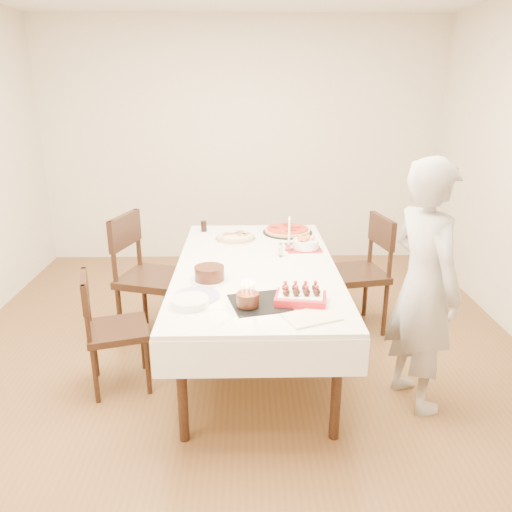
{
  "coord_description": "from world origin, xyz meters",
  "views": [
    {
      "loc": [
        0.05,
        -3.26,
        1.98
      ],
      "look_at": [
        0.12,
        0.12,
        0.82
      ],
      "focal_mm": 35.0,
      "sensor_mm": 36.0,
      "label": 1
    }
  ],
  "objects_px": {
    "pasta_bowl": "(306,244)",
    "chair_left_dessert": "(118,330)",
    "dining_table": "(256,312)",
    "pizza_pepperoni": "(288,230)",
    "chair_right_savory": "(355,274)",
    "pizza_white": "(235,237)",
    "chair_left_savory": "(153,278)",
    "birthday_cake": "(248,294)",
    "strawberry_box": "(301,297)",
    "layer_cake": "(209,274)",
    "taper_candle": "(289,234)",
    "cola_glass": "(204,226)",
    "person": "(424,287)"
  },
  "relations": [
    {
      "from": "pasta_bowl",
      "to": "chair_left_dessert",
      "type": "bearing_deg",
      "value": -151.89
    },
    {
      "from": "dining_table",
      "to": "chair_left_dessert",
      "type": "distance_m",
      "value": 1.0
    },
    {
      "from": "pizza_pepperoni",
      "to": "pasta_bowl",
      "type": "xyz_separation_m",
      "value": [
        0.11,
        -0.46,
        0.02
      ]
    },
    {
      "from": "dining_table",
      "to": "chair_right_savory",
      "type": "relative_size",
      "value": 2.19
    },
    {
      "from": "pizza_white",
      "to": "chair_left_savory",
      "type": "bearing_deg",
      "value": -156.69
    },
    {
      "from": "chair_left_savory",
      "to": "pasta_bowl",
      "type": "relative_size",
      "value": 5.01
    },
    {
      "from": "pasta_bowl",
      "to": "birthday_cake",
      "type": "xyz_separation_m",
      "value": [
        -0.46,
        -1.08,
        0.04
      ]
    },
    {
      "from": "birthday_cake",
      "to": "strawberry_box",
      "type": "bearing_deg",
      "value": 9.07
    },
    {
      "from": "layer_cake",
      "to": "strawberry_box",
      "type": "bearing_deg",
      "value": -32.59
    },
    {
      "from": "taper_candle",
      "to": "layer_cake",
      "type": "bearing_deg",
      "value": -132.5
    },
    {
      "from": "chair_right_savory",
      "to": "chair_left_savory",
      "type": "xyz_separation_m",
      "value": [
        -1.65,
        -0.14,
        0.03
      ]
    },
    {
      "from": "taper_candle",
      "to": "pizza_pepperoni",
      "type": "bearing_deg",
      "value": 86.54
    },
    {
      "from": "chair_left_dessert",
      "to": "cola_glass",
      "type": "xyz_separation_m",
      "value": [
        0.5,
        1.23,
        0.38
      ]
    },
    {
      "from": "chair_right_savory",
      "to": "dining_table",
      "type": "bearing_deg",
      "value": -161.14
    },
    {
      "from": "chair_left_savory",
      "to": "pizza_white",
      "type": "height_order",
      "value": "chair_left_savory"
    },
    {
      "from": "chair_left_dessert",
      "to": "cola_glass",
      "type": "bearing_deg",
      "value": -128.3
    },
    {
      "from": "dining_table",
      "to": "pizza_white",
      "type": "height_order",
      "value": "pizza_white"
    },
    {
      "from": "dining_table",
      "to": "taper_candle",
      "type": "distance_m",
      "value": 0.66
    },
    {
      "from": "pasta_bowl",
      "to": "taper_candle",
      "type": "bearing_deg",
      "value": -163.52
    },
    {
      "from": "chair_left_dessert",
      "to": "chair_left_savory",
      "type": "bearing_deg",
      "value": -116.64
    },
    {
      "from": "pizza_white",
      "to": "pasta_bowl",
      "type": "relative_size",
      "value": 1.64
    },
    {
      "from": "pizza_pepperoni",
      "to": "taper_candle",
      "type": "height_order",
      "value": "taper_candle"
    },
    {
      "from": "pasta_bowl",
      "to": "layer_cake",
      "type": "relative_size",
      "value": 0.82
    },
    {
      "from": "chair_right_savory",
      "to": "pizza_pepperoni",
      "type": "distance_m",
      "value": 0.7
    },
    {
      "from": "dining_table",
      "to": "taper_candle",
      "type": "bearing_deg",
      "value": 50.6
    },
    {
      "from": "cola_glass",
      "to": "strawberry_box",
      "type": "xyz_separation_m",
      "value": [
        0.69,
        -1.55,
        -0.01
      ]
    },
    {
      "from": "chair_right_savory",
      "to": "pizza_pepperoni",
      "type": "xyz_separation_m",
      "value": [
        -0.54,
        0.34,
        0.28
      ]
    },
    {
      "from": "pizza_white",
      "to": "pizza_pepperoni",
      "type": "distance_m",
      "value": 0.49
    },
    {
      "from": "cola_glass",
      "to": "pizza_white",
      "type": "bearing_deg",
      "value": -42.0
    },
    {
      "from": "birthday_cake",
      "to": "taper_candle",
      "type": "bearing_deg",
      "value": 72.57
    },
    {
      "from": "pasta_bowl",
      "to": "cola_glass",
      "type": "bearing_deg",
      "value": 148.41
    },
    {
      "from": "pasta_bowl",
      "to": "layer_cake",
      "type": "height_order",
      "value": "layer_cake"
    },
    {
      "from": "pizza_white",
      "to": "strawberry_box",
      "type": "distance_m",
      "value": 1.36
    },
    {
      "from": "chair_right_savory",
      "to": "birthday_cake",
      "type": "bearing_deg",
      "value": -137.8
    },
    {
      "from": "person",
      "to": "strawberry_box",
      "type": "xyz_separation_m",
      "value": [
        -0.77,
        -0.11,
        -0.01
      ]
    },
    {
      "from": "birthday_cake",
      "to": "person",
      "type": "bearing_deg",
      "value": 8.28
    },
    {
      "from": "person",
      "to": "pizza_white",
      "type": "bearing_deg",
      "value": 26.89
    },
    {
      "from": "dining_table",
      "to": "chair_right_savory",
      "type": "xyz_separation_m",
      "value": [
        0.84,
        0.48,
        0.11
      ]
    },
    {
      "from": "chair_left_savory",
      "to": "cola_glass",
      "type": "distance_m",
      "value": 0.71
    },
    {
      "from": "chair_left_dessert",
      "to": "layer_cake",
      "type": "xyz_separation_m",
      "value": [
        0.62,
        0.04,
        0.38
      ]
    },
    {
      "from": "layer_cake",
      "to": "strawberry_box",
      "type": "relative_size",
      "value": 0.84
    },
    {
      "from": "cola_glass",
      "to": "birthday_cake",
      "type": "xyz_separation_m",
      "value": [
        0.38,
        -1.6,
        0.03
      ]
    },
    {
      "from": "strawberry_box",
      "to": "dining_table",
      "type": "bearing_deg",
      "value": 110.56
    },
    {
      "from": "person",
      "to": "cola_glass",
      "type": "height_order",
      "value": "person"
    },
    {
      "from": "chair_left_dessert",
      "to": "birthday_cake",
      "type": "bearing_deg",
      "value": 140.91
    },
    {
      "from": "chair_left_savory",
      "to": "person",
      "type": "relative_size",
      "value": 0.65
    },
    {
      "from": "person",
      "to": "strawberry_box",
      "type": "height_order",
      "value": "person"
    },
    {
      "from": "pizza_pepperoni",
      "to": "strawberry_box",
      "type": "distance_m",
      "value": 1.49
    },
    {
      "from": "pizza_white",
      "to": "dining_table",
      "type": "bearing_deg",
      "value": -75.69
    },
    {
      "from": "pizza_white",
      "to": "pasta_bowl",
      "type": "xyz_separation_m",
      "value": [
        0.56,
        -0.26,
        0.02
      ]
    }
  ]
}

